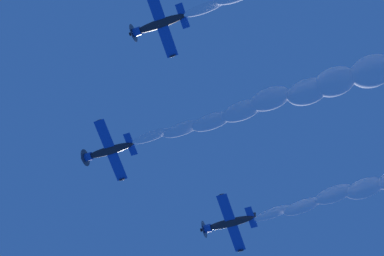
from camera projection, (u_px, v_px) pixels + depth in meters
airplane_lead at (108, 151)px, 65.89m from camera, size 7.98×8.72×2.84m
airplane_left_wingman at (158, 24)px, 61.96m from camera, size 7.98×8.72×2.86m
airplane_right_wingman at (228, 223)px, 67.25m from camera, size 7.97×8.72×2.75m
smoke_trail_lead at (301, 92)px, 61.02m from camera, size 32.42×17.81×6.54m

